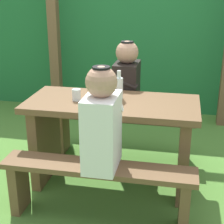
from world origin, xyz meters
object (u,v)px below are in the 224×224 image
(bench_far, at_px, (122,127))
(person_black_coat, at_px, (127,82))
(bottle_left, at_px, (119,87))
(person_white_shirt, at_px, (102,122))
(bench_near, at_px, (98,181))
(drinking_glass, at_px, (76,95))
(picnic_table, at_px, (112,129))

(bench_far, xyz_separation_m, person_black_coat, (0.04, -0.00, 0.46))
(bottle_left, bearing_deg, bench_far, 95.40)
(person_white_shirt, relative_size, person_black_coat, 1.00)
(bench_near, bearing_deg, person_white_shirt, 5.63)
(person_white_shirt, bearing_deg, drinking_glass, 123.79)
(picnic_table, height_order, person_black_coat, person_black_coat)
(picnic_table, bearing_deg, bottle_left, 61.72)
(person_white_shirt, bearing_deg, person_black_coat, 89.83)
(bench_near, xyz_separation_m, bottle_left, (0.04, 0.60, 0.53))
(bench_near, xyz_separation_m, drinking_glass, (-0.29, 0.48, 0.48))
(picnic_table, distance_m, bench_near, 0.55)
(picnic_table, height_order, person_white_shirt, person_white_shirt)
(person_white_shirt, xyz_separation_m, drinking_glass, (-0.32, 0.48, 0.03))
(person_white_shirt, height_order, bottle_left, person_white_shirt)
(person_black_coat, relative_size, bottle_left, 3.03)
(person_white_shirt, height_order, drinking_glass, person_white_shirt)
(person_white_shirt, bearing_deg, picnic_table, 93.73)
(picnic_table, relative_size, bottle_left, 5.90)
(bench_far, distance_m, bottle_left, 0.69)
(bench_far, distance_m, person_white_shirt, 1.13)
(bench_far, bearing_deg, picnic_table, -90.00)
(picnic_table, height_order, drinking_glass, drinking_glass)
(person_black_coat, bearing_deg, bottle_left, -89.33)
(bench_far, relative_size, drinking_glass, 14.82)
(bench_near, relative_size, person_black_coat, 1.95)
(picnic_table, distance_m, bottle_left, 0.35)
(picnic_table, distance_m, person_black_coat, 0.58)
(picnic_table, bearing_deg, person_white_shirt, -86.27)
(bench_near, distance_m, bench_far, 1.04)
(picnic_table, height_order, bench_far, picnic_table)
(picnic_table, relative_size, bench_near, 1.00)
(picnic_table, distance_m, bench_far, 0.55)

